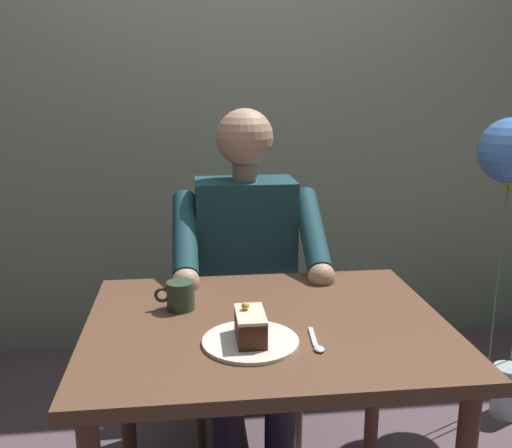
{
  "coord_description": "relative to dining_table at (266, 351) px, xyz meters",
  "views": [
    {
      "loc": [
        0.2,
        1.43,
        1.35
      ],
      "look_at": [
        0.02,
        -0.1,
        0.97
      ],
      "focal_mm": 39.94,
      "sensor_mm": 36.0,
      "label": 1
    }
  ],
  "objects": [
    {
      "name": "cake_slice",
      "position": [
        0.06,
        0.13,
        0.14
      ],
      "size": [
        0.07,
        0.13,
        0.09
      ],
      "color": "#432315",
      "rests_on": "dessert_plate"
    },
    {
      "name": "dessert_plate",
      "position": [
        0.06,
        0.13,
        0.09
      ],
      "size": [
        0.24,
        0.24,
        0.01
      ],
      "primitive_type": "cylinder",
      "color": "silver",
      "rests_on": "dining_table"
    },
    {
      "name": "chair",
      "position": [
        0.0,
        -0.69,
        -0.14
      ],
      "size": [
        0.42,
        0.42,
        0.89
      ],
      "color": "brown",
      "rests_on": "ground"
    },
    {
      "name": "coffee_cup",
      "position": [
        0.24,
        -0.11,
        0.13
      ],
      "size": [
        0.12,
        0.08,
        0.08
      ],
      "color": "#2C402F",
      "rests_on": "dining_table"
    },
    {
      "name": "seated_person",
      "position": [
        0.0,
        -0.52,
        0.03
      ],
      "size": [
        0.53,
        0.58,
        1.26
      ],
      "color": "#193E46",
      "rests_on": "ground"
    },
    {
      "name": "cafe_rear_panel",
      "position": [
        0.0,
        -1.44,
        0.87
      ],
      "size": [
        6.4,
        0.12,
        3.0
      ],
      "primitive_type": "cube",
      "color": "gray",
      "rests_on": "ground"
    },
    {
      "name": "dessert_spoon",
      "position": [
        -0.1,
        0.16,
        0.09
      ],
      "size": [
        0.03,
        0.14,
        0.01
      ],
      "color": "silver",
      "rests_on": "dining_table"
    },
    {
      "name": "dining_table",
      "position": [
        0.0,
        0.0,
        0.0
      ],
      "size": [
        0.98,
        0.78,
        0.72
      ],
      "color": "brown",
      "rests_on": "ground"
    }
  ]
}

